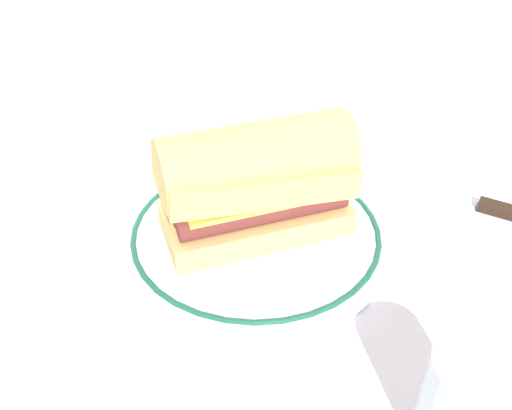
% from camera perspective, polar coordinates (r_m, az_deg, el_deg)
% --- Properties ---
extents(ground_plane, '(1.50, 1.50, 0.00)m').
position_cam_1_polar(ground_plane, '(0.59, -1.07, -4.21)').
color(ground_plane, silver).
extents(plate, '(0.28, 0.28, 0.01)m').
position_cam_1_polar(plate, '(0.59, 0.00, -2.87)').
color(plate, white).
rests_on(plate, ground_plane).
extents(sausage_sandwich, '(0.20, 0.11, 0.12)m').
position_cam_1_polar(sausage_sandwich, '(0.55, 0.00, 2.56)').
color(sausage_sandwich, '#DCB76E').
rests_on(sausage_sandwich, plate).
extents(butter_knife, '(0.13, 0.11, 0.01)m').
position_cam_1_polar(butter_knife, '(0.69, 20.94, 0.33)').
color(butter_knife, silver).
rests_on(butter_knife, ground_plane).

